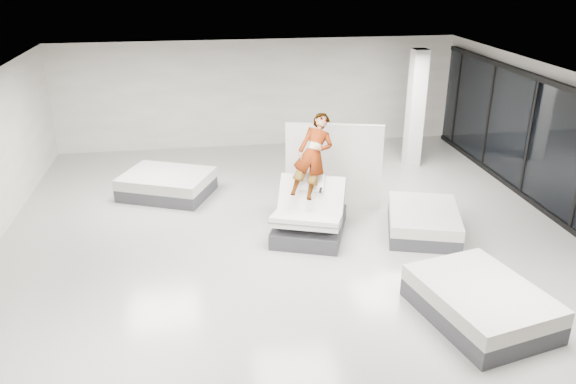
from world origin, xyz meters
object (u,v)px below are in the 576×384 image
object	(u,v)px
person	(313,172)
flat_bed_right_far	(423,221)
remote	(321,190)
divider_panel	(333,166)
column	(415,109)
flat_bed_right_near	(480,303)
flat_bed_left_far	(167,184)
hero_bed	(310,218)

from	to	relation	value
person	flat_bed_right_far	xyz separation A→B (m)	(2.27, -0.61, -1.00)
person	remote	bearing A→B (deg)	-57.85
remote	divider_panel	distance (m)	1.52
person	column	distance (m)	4.92
flat_bed_right_near	remote	bearing A→B (deg)	120.57
flat_bed_right_far	flat_bed_right_near	bearing A→B (deg)	-94.64
flat_bed_left_far	hero_bed	bearing A→B (deg)	-40.61
divider_panel	flat_bed_right_far	bearing A→B (deg)	-30.15
divider_panel	column	bearing A→B (deg)	55.94
person	flat_bed_right_near	xyz separation A→B (m)	(2.02, -3.68, -0.97)
remote	column	bearing A→B (deg)	68.12
flat_bed_right_far	flat_bed_left_far	bearing A→B (deg)	151.95
person	flat_bed_left_far	size ratio (longest dim) A/B	0.74
hero_bed	flat_bed_right_far	xyz separation A→B (m)	(2.39, -0.29, -0.11)
remote	flat_bed_left_far	xyz separation A→B (m)	(-3.24, 2.69, -0.74)
person	divider_panel	world-z (taller)	divider_panel
divider_panel	column	xyz separation A→B (m)	(2.82, 2.44, 0.60)
hero_bed	divider_panel	world-z (taller)	divider_panel
remote	flat_bed_right_far	bearing A→B (deg)	14.49
hero_bed	flat_bed_right_near	distance (m)	3.98
flat_bed_right_far	flat_bed_left_far	world-z (taller)	flat_bed_left_far
remote	divider_panel	size ratio (longest dim) A/B	0.06
divider_panel	remote	bearing A→B (deg)	-97.89
divider_panel	column	world-z (taller)	column
person	flat_bed_right_near	bearing A→B (deg)	-41.38
flat_bed_right_far	flat_bed_right_near	distance (m)	3.08
remote	flat_bed_right_near	world-z (taller)	remote
flat_bed_left_far	column	size ratio (longest dim) A/B	0.77
remote	divider_panel	world-z (taller)	divider_panel
divider_panel	flat_bed_left_far	xyz separation A→B (m)	(-3.84, 1.29, -0.72)
flat_bed_right_near	column	distance (m)	7.38
remote	person	bearing A→B (deg)	122.15
column	divider_panel	bearing A→B (deg)	-139.21
hero_bed	column	xyz separation A→B (m)	(3.62, 3.76, 1.23)
hero_bed	column	size ratio (longest dim) A/B	0.68
flat_bed_right_far	column	world-z (taller)	column
flat_bed_left_far	column	xyz separation A→B (m)	(6.66, 1.15, 1.32)
person	remote	xyz separation A→B (m)	(0.09, -0.40, -0.24)
person	flat_bed_left_far	world-z (taller)	person
remote	column	xyz separation A→B (m)	(3.42, 3.84, 0.58)
hero_bed	person	size ratio (longest dim) A/B	1.19
remote	flat_bed_left_far	size ratio (longest dim) A/B	0.06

